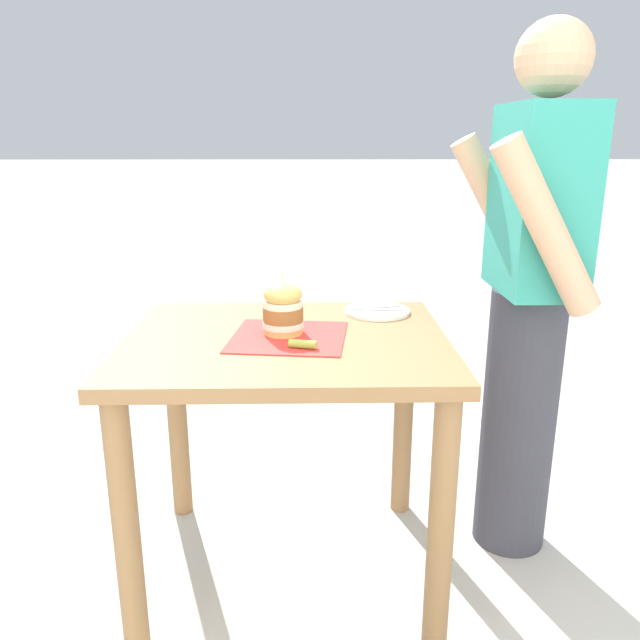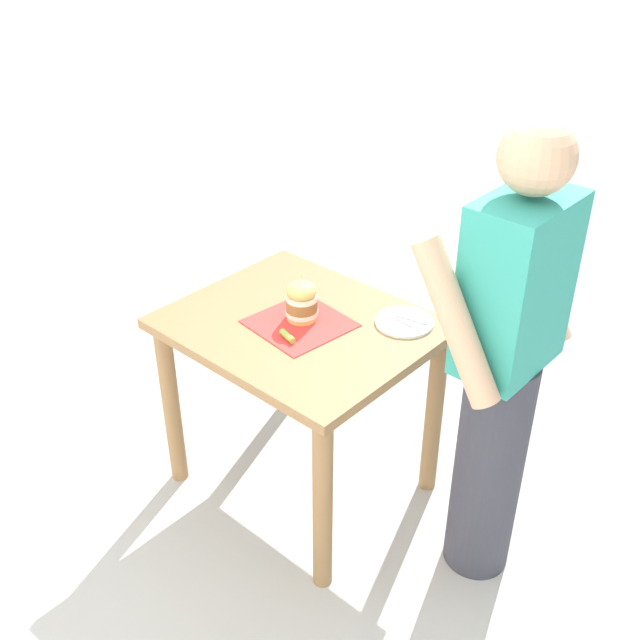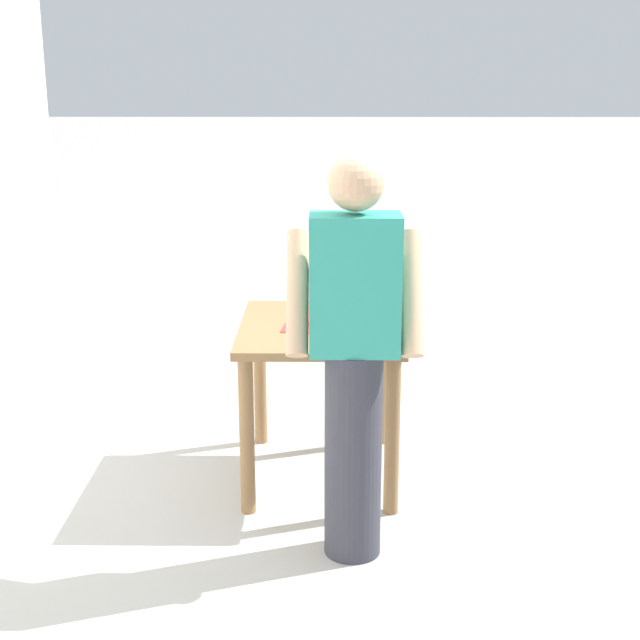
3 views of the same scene
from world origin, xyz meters
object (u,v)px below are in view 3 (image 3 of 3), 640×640
object	(u,v)px
sandwich	(324,308)
diner_across_table	(354,355)
pickle_spear	(296,324)
side_plate_with_forks	(375,341)
patio_table	(320,354)

from	to	relation	value
sandwich	diner_across_table	distance (m)	0.78
pickle_spear	side_plate_with_forks	world-z (taller)	pickle_spear
patio_table	side_plate_with_forks	size ratio (longest dim) A/B	4.29
patio_table	sandwich	distance (m)	0.23
patio_table	side_plate_with_forks	xyz separation A→B (m)	(-0.25, 0.29, 0.16)
diner_across_table	pickle_spear	bearing A→B (deg)	-69.74
patio_table	sandwich	size ratio (longest dim) A/B	4.97
sandwich	pickle_spear	xyz separation A→B (m)	(0.14, 0.06, -0.06)
sandwich	diner_across_table	xyz separation A→B (m)	(-0.13, 0.77, 0.01)
side_plate_with_forks	sandwich	bearing A→B (deg)	-52.27
sandwich	diner_across_table	world-z (taller)	diner_across_table
side_plate_with_forks	diner_across_table	size ratio (longest dim) A/B	0.13
diner_across_table	patio_table	bearing A→B (deg)	-79.29
patio_table	pickle_spear	world-z (taller)	pickle_spear
patio_table	side_plate_with_forks	distance (m)	0.42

